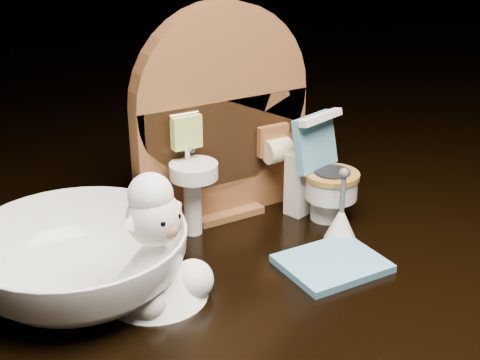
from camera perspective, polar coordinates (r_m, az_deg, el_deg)
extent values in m
cube|color=black|center=(0.46, 2.58, -11.32)|extent=(2.50, 2.50, 0.10)
cube|color=brown|center=(0.47, -1.53, 1.99)|extent=(0.13, 0.02, 0.09)
cylinder|color=brown|center=(0.46, -1.59, 7.02)|extent=(0.13, 0.02, 0.13)
cube|color=brown|center=(0.49, -1.48, -2.46)|extent=(0.05, 0.04, 0.01)
cylinder|color=white|center=(0.45, -4.06, -2.01)|extent=(0.01, 0.01, 0.04)
cylinder|color=white|center=(0.44, -3.97, 0.80)|extent=(0.03, 0.03, 0.01)
cylinder|color=silver|center=(0.44, -4.54, 2.39)|extent=(0.00, 0.00, 0.01)
cube|color=#B6D662|center=(0.44, -4.59, 4.10)|extent=(0.02, 0.01, 0.02)
cube|color=brown|center=(0.48, 2.84, 3.42)|extent=(0.02, 0.01, 0.02)
cylinder|color=beige|center=(0.47, 3.22, 2.52)|extent=(0.02, 0.02, 0.02)
cylinder|color=white|center=(0.48, 7.42, -2.31)|extent=(0.02, 0.02, 0.02)
cylinder|color=white|center=(0.47, 7.80, -0.63)|extent=(0.04, 0.04, 0.02)
cylinder|color=olive|center=(0.47, 7.86, 0.40)|extent=(0.04, 0.04, 0.00)
cube|color=white|center=(0.48, 5.59, -0.07)|extent=(0.03, 0.02, 0.05)
cube|color=#5999BE|center=(0.47, 6.43, 3.24)|extent=(0.04, 0.02, 0.04)
cube|color=white|center=(0.46, 6.92, 5.32)|extent=(0.04, 0.02, 0.01)
cylinder|color=#B2CA31|center=(0.48, 6.36, 3.38)|extent=(0.01, 0.01, 0.01)
cube|color=#5999BE|center=(0.42, 7.86, -7.08)|extent=(0.06, 0.05, 0.00)
cone|color=white|center=(0.45, 8.60, -3.61)|extent=(0.02, 0.02, 0.02)
cylinder|color=#59595B|center=(0.44, 8.77, -1.14)|extent=(0.00, 0.00, 0.03)
sphere|color=#59595B|center=(0.44, 8.88, 0.59)|extent=(0.01, 0.01, 0.01)
cone|color=white|center=(0.38, -7.31, -7.19)|extent=(0.06, 0.06, 0.04)
sphere|color=white|center=(0.39, -4.05, -8.50)|extent=(0.02, 0.02, 0.02)
sphere|color=white|center=(0.37, -7.79, -10.36)|extent=(0.02, 0.02, 0.02)
sphere|color=silver|center=(0.37, -7.34, -3.24)|extent=(0.03, 0.03, 0.03)
sphere|color=tan|center=(0.36, -6.12, -4.19)|extent=(0.01, 0.01, 0.01)
sphere|color=white|center=(0.36, -7.66, -1.30)|extent=(0.03, 0.03, 0.03)
cone|color=silver|center=(0.36, -9.24, -3.33)|extent=(0.02, 0.01, 0.01)
cone|color=silver|center=(0.38, -5.99, -1.88)|extent=(0.02, 0.01, 0.01)
sphere|color=black|center=(0.36, -6.64, -3.71)|extent=(0.00, 0.00, 0.00)
sphere|color=black|center=(0.36, -5.36, -3.11)|extent=(0.00, 0.00, 0.00)
imported|color=white|center=(0.40, -13.58, -6.82)|extent=(0.15, 0.15, 0.04)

